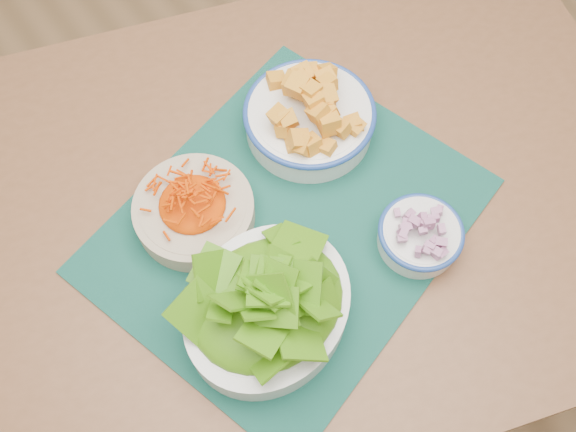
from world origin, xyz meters
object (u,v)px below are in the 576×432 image
object	(u,v)px
carrot_bowl	(193,208)
squash_bowl	(310,112)
table	(274,225)
onion_bowl	(421,233)
lettuce_bowl	(267,304)
placemat	(288,225)

from	to	relation	value
carrot_bowl	squash_bowl	size ratio (longest dim) A/B	0.99
table	onion_bowl	size ratio (longest dim) A/B	10.06
squash_bowl	lettuce_bowl	distance (m)	0.34
carrot_bowl	squash_bowl	distance (m)	0.25
carrot_bowl	lettuce_bowl	distance (m)	0.20
lettuce_bowl	onion_bowl	xyz separation A→B (m)	(0.26, -0.04, -0.02)
lettuce_bowl	carrot_bowl	bearing A→B (deg)	72.14
placemat	onion_bowl	xyz separation A→B (m)	(0.15, -0.14, 0.04)
placemat	lettuce_bowl	size ratio (longest dim) A/B	1.78
carrot_bowl	squash_bowl	xyz separation A→B (m)	(0.25, 0.03, 0.02)
table	squash_bowl	world-z (taller)	squash_bowl
carrot_bowl	lettuce_bowl	world-z (taller)	lettuce_bowl
carrot_bowl	placemat	bearing A→B (deg)	-40.25
placemat	onion_bowl	distance (m)	0.21
table	placemat	world-z (taller)	placemat
carrot_bowl	onion_bowl	world-z (taller)	carrot_bowl
placemat	squash_bowl	distance (m)	0.19
squash_bowl	carrot_bowl	bearing A→B (deg)	-172.80
placemat	onion_bowl	world-z (taller)	onion_bowl
squash_bowl	lettuce_bowl	size ratio (longest dim) A/B	0.74
carrot_bowl	onion_bowl	size ratio (longest dim) A/B	1.54
table	placemat	distance (m)	0.10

